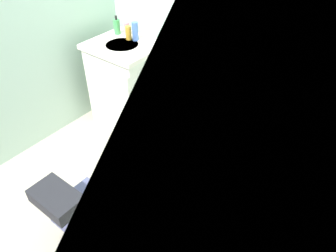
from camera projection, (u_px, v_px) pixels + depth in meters
ground_plane at (132, 200)px, 2.47m from camera, size 2.75×3.17×0.04m
wall_back at (222, 2)px, 2.41m from camera, size 2.41×0.08×2.40m
toilet at (273, 147)px, 2.36m from camera, size 0.36×0.46×0.75m
vanity_cabinet at (127, 85)px, 2.97m from camera, size 0.60×0.53×0.82m
faucet at (134, 33)px, 2.78m from camera, size 0.02×0.02×0.10m
person_plumber at (108, 193)px, 2.27m from camera, size 0.39×1.06×0.52m
tissue_box at (285, 90)px, 2.17m from camera, size 0.22×0.11×0.10m
toiletry_bag at (307, 97)px, 2.10m from camera, size 0.12×0.09×0.11m
soap_dispenser at (117, 27)px, 2.85m from camera, size 0.06×0.06×0.17m
bottle_pink at (127, 29)px, 2.84m from camera, size 0.05×0.05×0.12m
bottle_amber at (128, 33)px, 2.76m from camera, size 0.05×0.05×0.12m
bottle_blue at (135, 31)px, 2.73m from camera, size 0.05×0.05×0.16m
paper_towel_roll at (212, 179)px, 2.47m from camera, size 0.11×0.11×0.21m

